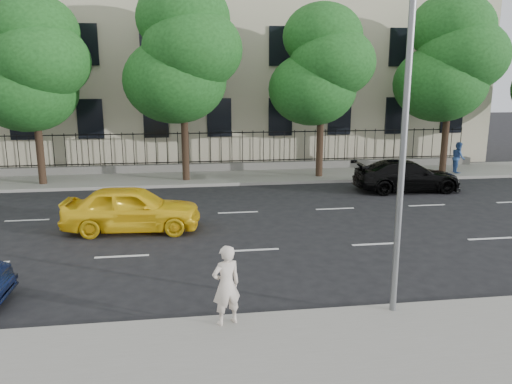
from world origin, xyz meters
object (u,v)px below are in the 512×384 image
Objects in this scene: woman_near at (226,285)px; yellow_taxi at (132,208)px; black_sedan at (407,176)px; street_light at (397,83)px.

yellow_taxi is at bearing -91.17° from woman_near.
yellow_taxi is 13.08m from black_sedan.
black_sedan is at bearing -148.86° from woman_near.
street_light is 13.65m from black_sedan.
woman_near reaches higher than yellow_taxi.
woman_near is at bearing -156.70° from yellow_taxi.
street_light is at bearing 168.93° from woman_near.
yellow_taxi is at bearing 112.09° from black_sedan.
street_light reaches higher than woman_near.
black_sedan is at bearing 63.19° from street_light.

